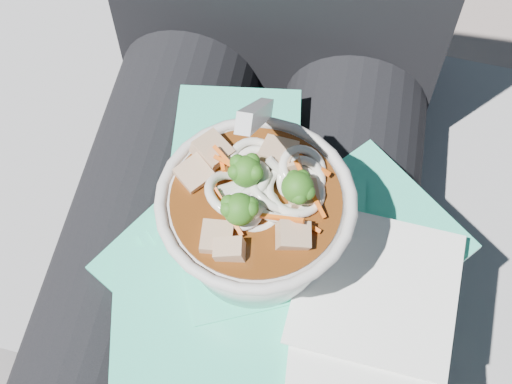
% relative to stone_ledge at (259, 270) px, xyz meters
% --- Properties ---
extents(stone_ledge, '(1.03, 0.57, 0.47)m').
position_rel_stone_ledge_xyz_m(stone_ledge, '(0.00, 0.00, 0.00)').
color(stone_ledge, gray).
rests_on(stone_ledge, ground).
extents(lap, '(0.34, 0.48, 0.15)m').
position_rel_stone_ledge_xyz_m(lap, '(0.00, -0.15, 0.31)').
color(lap, black).
rests_on(lap, stone_ledge).
extents(person_body, '(0.34, 0.94, 1.02)m').
position_rel_stone_ledge_xyz_m(person_body, '(0.00, -0.06, 0.33)').
color(person_body, black).
rests_on(person_body, ground).
extents(plastic_bag, '(0.33, 0.39, 0.02)m').
position_rel_stone_ledge_xyz_m(plastic_bag, '(0.03, -0.16, 0.40)').
color(plastic_bag, '#32D1A6').
rests_on(plastic_bag, lap).
extents(napkins, '(0.14, 0.19, 0.01)m').
position_rel_stone_ledge_xyz_m(napkins, '(0.13, -0.21, 0.41)').
color(napkins, white).
rests_on(napkins, plastic_bag).
extents(udon_bowl, '(0.16, 0.16, 0.19)m').
position_rel_stone_ledge_xyz_m(udon_bowl, '(0.03, -0.16, 0.46)').
color(udon_bowl, silver).
rests_on(udon_bowl, plastic_bag).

